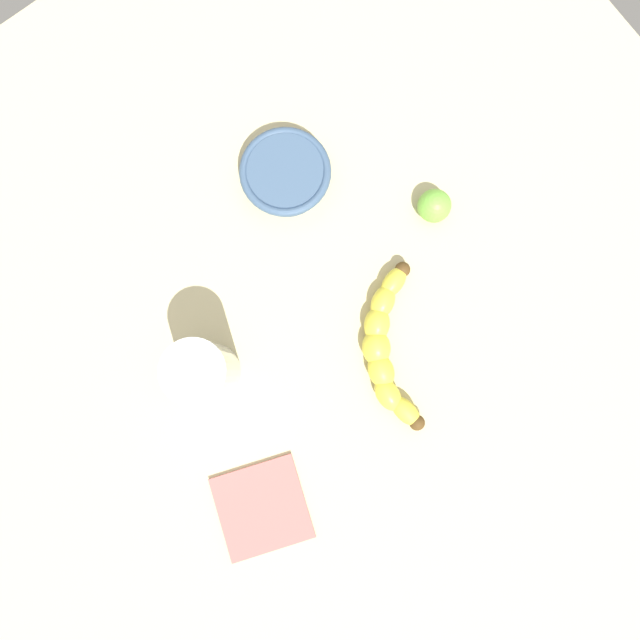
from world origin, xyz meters
TOP-DOWN VIEW (x-y plane):
  - wooden_tabletop at (0.00, 0.00)cm, footprint 120.00×120.00cm
  - banana at (-3.59, 9.90)cm, footprint 14.03×19.59cm
  - smoothie_glass at (17.02, -1.46)cm, footprint 7.81×7.81cm
  - ceramic_bowl at (-6.83, -16.68)cm, footprint 12.30×12.30cm
  - lime_fruit at (-20.39, -1.31)cm, footprint 4.55×4.55cm
  - folded_napkin at (22.21, 16.96)cm, footprint 14.60×14.47cm

SIDE VIEW (x-z plane):
  - wooden_tabletop at x=0.00cm, z-range 0.00..3.00cm
  - folded_napkin at x=22.21cm, z-range 3.00..3.60cm
  - banana at x=-3.59cm, z-range 3.00..6.81cm
  - lime_fruit at x=-20.39cm, z-range 3.00..7.55cm
  - ceramic_bowl at x=-6.83cm, z-range 3.46..8.02cm
  - smoothie_glass at x=17.02cm, z-range 2.59..15.11cm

